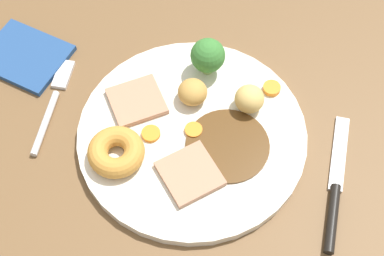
{
  "coord_description": "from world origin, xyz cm",
  "views": [
    {
      "loc": [
        9.18,
        -32.49,
        65.71
      ],
      "look_at": [
        1.07,
        2.35,
        6.0
      ],
      "focal_mm": 52.94,
      "sensor_mm": 36.0,
      "label": 1
    }
  ],
  "objects_px": {
    "yorkshire_pudding": "(116,152)",
    "carrot_coin_side": "(272,88)",
    "dinner_plate": "(192,135)",
    "roast_potato_left": "(249,99)",
    "roast_potato_right": "(195,93)",
    "fork": "(52,104)",
    "carrot_coin_front": "(151,134)",
    "broccoli_floret": "(208,56)",
    "meat_slice_main": "(137,101)",
    "carrot_coin_back": "(194,130)",
    "folded_napkin": "(25,56)",
    "meat_slice_under": "(190,174)",
    "knife": "(335,193)"
  },
  "relations": [
    {
      "from": "roast_potato_left",
      "to": "knife",
      "type": "height_order",
      "value": "roast_potato_left"
    },
    {
      "from": "broccoli_floret",
      "to": "knife",
      "type": "distance_m",
      "value": 0.23
    },
    {
      "from": "fork",
      "to": "meat_slice_main",
      "type": "bearing_deg",
      "value": -82.58
    },
    {
      "from": "carrot_coin_side",
      "to": "folded_napkin",
      "type": "height_order",
      "value": "carrot_coin_side"
    },
    {
      "from": "carrot_coin_side",
      "to": "folded_napkin",
      "type": "bearing_deg",
      "value": -177.63
    },
    {
      "from": "meat_slice_under",
      "to": "carrot_coin_side",
      "type": "height_order",
      "value": "meat_slice_under"
    },
    {
      "from": "meat_slice_under",
      "to": "roast_potato_left",
      "type": "distance_m",
      "value": 0.12
    },
    {
      "from": "yorkshire_pudding",
      "to": "carrot_coin_front",
      "type": "distance_m",
      "value": 0.05
    },
    {
      "from": "yorkshire_pudding",
      "to": "roast_potato_left",
      "type": "xyz_separation_m",
      "value": [
        0.14,
        0.11,
        0.0
      ]
    },
    {
      "from": "carrot_coin_side",
      "to": "folded_napkin",
      "type": "distance_m",
      "value": 0.34
    },
    {
      "from": "yorkshire_pudding",
      "to": "fork",
      "type": "distance_m",
      "value": 0.13
    },
    {
      "from": "carrot_coin_front",
      "to": "broccoli_floret",
      "type": "xyz_separation_m",
      "value": [
        0.05,
        0.11,
        0.03
      ]
    },
    {
      "from": "dinner_plate",
      "to": "roast_potato_right",
      "type": "relative_size",
      "value": 7.44
    },
    {
      "from": "broccoli_floret",
      "to": "roast_potato_right",
      "type": "bearing_deg",
      "value": -96.3
    },
    {
      "from": "carrot_coin_back",
      "to": "carrot_coin_side",
      "type": "relative_size",
      "value": 0.97
    },
    {
      "from": "meat_slice_main",
      "to": "roast_potato_right",
      "type": "distance_m",
      "value": 0.08
    },
    {
      "from": "yorkshire_pudding",
      "to": "meat_slice_main",
      "type": "bearing_deg",
      "value": 88.93
    },
    {
      "from": "dinner_plate",
      "to": "roast_potato_right",
      "type": "distance_m",
      "value": 0.05
    },
    {
      "from": "dinner_plate",
      "to": "carrot_coin_front",
      "type": "distance_m",
      "value": 0.05
    },
    {
      "from": "dinner_plate",
      "to": "carrot_coin_back",
      "type": "xyz_separation_m",
      "value": [
        0.0,
        0.0,
        0.01
      ]
    },
    {
      "from": "roast_potato_right",
      "to": "roast_potato_left",
      "type": "bearing_deg",
      "value": 3.58
    },
    {
      "from": "meat_slice_main",
      "to": "carrot_coin_side",
      "type": "relative_size",
      "value": 2.86
    },
    {
      "from": "meat_slice_under",
      "to": "carrot_coin_side",
      "type": "relative_size",
      "value": 2.84
    },
    {
      "from": "broccoli_floret",
      "to": "folded_napkin",
      "type": "distance_m",
      "value": 0.26
    },
    {
      "from": "roast_potato_right",
      "to": "carrot_coin_front",
      "type": "relative_size",
      "value": 1.64
    },
    {
      "from": "broccoli_floret",
      "to": "fork",
      "type": "distance_m",
      "value": 0.21
    },
    {
      "from": "roast_potato_right",
      "to": "carrot_coin_back",
      "type": "xyz_separation_m",
      "value": [
        0.01,
        -0.05,
        -0.01
      ]
    },
    {
      "from": "meat_slice_main",
      "to": "carrot_coin_front",
      "type": "relative_size",
      "value": 2.8
    },
    {
      "from": "carrot_coin_back",
      "to": "folded_napkin",
      "type": "height_order",
      "value": "carrot_coin_back"
    },
    {
      "from": "roast_potato_left",
      "to": "carrot_coin_side",
      "type": "bearing_deg",
      "value": 52.67
    },
    {
      "from": "meat_slice_under",
      "to": "yorkshire_pudding",
      "type": "height_order",
      "value": "yorkshire_pudding"
    },
    {
      "from": "carrot_coin_side",
      "to": "yorkshire_pudding",
      "type": "bearing_deg",
      "value": -139.88
    },
    {
      "from": "roast_potato_right",
      "to": "fork",
      "type": "height_order",
      "value": "roast_potato_right"
    },
    {
      "from": "yorkshire_pudding",
      "to": "roast_potato_right",
      "type": "relative_size",
      "value": 1.79
    },
    {
      "from": "fork",
      "to": "broccoli_floret",
      "type": "bearing_deg",
      "value": -66.75
    },
    {
      "from": "carrot_coin_side",
      "to": "fork",
      "type": "bearing_deg",
      "value": -163.92
    },
    {
      "from": "dinner_plate",
      "to": "knife",
      "type": "bearing_deg",
      "value": -11.76
    },
    {
      "from": "dinner_plate",
      "to": "roast_potato_left",
      "type": "xyz_separation_m",
      "value": [
        0.06,
        0.05,
        0.02
      ]
    },
    {
      "from": "roast_potato_left",
      "to": "broccoli_floret",
      "type": "height_order",
      "value": "broccoli_floret"
    },
    {
      "from": "yorkshire_pudding",
      "to": "carrot_coin_back",
      "type": "height_order",
      "value": "yorkshire_pudding"
    },
    {
      "from": "fork",
      "to": "knife",
      "type": "height_order",
      "value": "knife"
    },
    {
      "from": "roast_potato_right",
      "to": "carrot_coin_side",
      "type": "height_order",
      "value": "roast_potato_right"
    },
    {
      "from": "yorkshire_pudding",
      "to": "folded_napkin",
      "type": "relative_size",
      "value": 0.63
    },
    {
      "from": "dinner_plate",
      "to": "yorkshire_pudding",
      "type": "bearing_deg",
      "value": -145.83
    },
    {
      "from": "roast_potato_left",
      "to": "knife",
      "type": "bearing_deg",
      "value": -36.95
    },
    {
      "from": "meat_slice_main",
      "to": "roast_potato_left",
      "type": "height_order",
      "value": "roast_potato_left"
    },
    {
      "from": "dinner_plate",
      "to": "meat_slice_under",
      "type": "relative_size",
      "value": 4.4
    },
    {
      "from": "carrot_coin_front",
      "to": "folded_napkin",
      "type": "bearing_deg",
      "value": 156.97
    },
    {
      "from": "broccoli_floret",
      "to": "knife",
      "type": "height_order",
      "value": "broccoli_floret"
    },
    {
      "from": "yorkshire_pudding",
      "to": "carrot_coin_side",
      "type": "height_order",
      "value": "yorkshire_pudding"
    }
  ]
}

